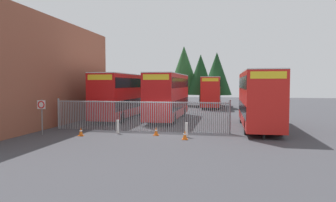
# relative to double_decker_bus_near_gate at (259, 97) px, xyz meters

# --- Properties ---
(ground_plane) EXTENTS (100.00, 100.00, 0.00)m
(ground_plane) POSITION_rel_double_decker_bus_near_gate_xyz_m (-7.35, 4.78, -2.42)
(ground_plane) COLOR #3D3D42
(depot_building_brick) EXTENTS (9.15, 20.52, 8.74)m
(depot_building_brick) POSITION_rel_double_decker_bus_near_gate_xyz_m (-20.50, -2.17, 1.95)
(depot_building_brick) COLOR brown
(depot_building_brick) RESTS_ON ground
(palisade_fence) EXTENTS (13.10, 0.14, 2.35)m
(palisade_fence) POSITION_rel_double_decker_bus_near_gate_xyz_m (-8.71, -3.22, -1.24)
(palisade_fence) COLOR gray
(palisade_fence) RESTS_ON ground
(double_decker_bus_near_gate) EXTENTS (2.54, 10.81, 4.42)m
(double_decker_bus_near_gate) POSITION_rel_double_decker_bus_near_gate_xyz_m (0.00, 0.00, 0.00)
(double_decker_bus_near_gate) COLOR red
(double_decker_bus_near_gate) RESTS_ON ground
(double_decker_bus_behind_fence_left) EXTENTS (2.54, 10.81, 4.42)m
(double_decker_bus_behind_fence_left) POSITION_rel_double_decker_bus_near_gate_xyz_m (-7.99, 4.38, 0.00)
(double_decker_bus_behind_fence_left) COLOR red
(double_decker_bus_behind_fence_left) RESTS_ON ground
(double_decker_bus_behind_fence_right) EXTENTS (2.54, 10.81, 4.42)m
(double_decker_bus_behind_fence_right) POSITION_rel_double_decker_bus_near_gate_xyz_m (-12.69, 4.27, 0.00)
(double_decker_bus_behind_fence_right) COLOR red
(double_decker_bus_behind_fence_right) RESTS_ON ground
(double_decker_bus_far_back) EXTENTS (2.54, 10.81, 4.42)m
(double_decker_bus_far_back) POSITION_rel_double_decker_bus_near_gate_xyz_m (-4.53, 20.58, 0.00)
(double_decker_bus_far_back) COLOR red
(double_decker_bus_far_back) RESTS_ON ground
(bollard_near_left) EXTENTS (0.20, 0.20, 0.95)m
(bollard_near_left) POSITION_rel_double_decker_bus_near_gate_xyz_m (-9.90, -4.59, -1.95)
(bollard_near_left) COLOR silver
(bollard_near_left) RESTS_ON ground
(bollard_center_front) EXTENTS (0.20, 0.20, 0.95)m
(bollard_center_front) POSITION_rel_double_decker_bus_near_gate_xyz_m (-5.01, -5.17, -1.95)
(bollard_center_front) COLOR silver
(bollard_center_front) RESTS_ON ground
(traffic_cone_by_gate) EXTENTS (0.34, 0.34, 0.59)m
(traffic_cone_by_gate) POSITION_rel_double_decker_bus_near_gate_xyz_m (-7.10, -4.87, -2.13)
(traffic_cone_by_gate) COLOR orange
(traffic_cone_by_gate) RESTS_ON ground
(traffic_cone_mid_forecourt) EXTENTS (0.34, 0.34, 0.59)m
(traffic_cone_mid_forecourt) POSITION_rel_double_decker_bus_near_gate_xyz_m (-4.99, -6.03, -2.13)
(traffic_cone_mid_forecourt) COLOR orange
(traffic_cone_mid_forecourt) RESTS_ON ground
(traffic_cone_near_kerb) EXTENTS (0.34, 0.34, 0.59)m
(traffic_cone_near_kerb) POSITION_rel_double_decker_bus_near_gate_xyz_m (-11.98, -5.98, -2.13)
(traffic_cone_near_kerb) COLOR orange
(traffic_cone_near_kerb) RESTS_ON ground
(speed_limit_sign_post) EXTENTS (0.60, 0.14, 2.40)m
(speed_limit_sign_post) POSITION_rel_double_decker_bus_near_gate_xyz_m (-14.83, -6.00, -0.65)
(speed_limit_sign_post) COLOR slate
(speed_limit_sign_post) RESTS_ON ground
(traffic_light_kerbside) EXTENTS (0.28, 0.33, 4.30)m
(traffic_light_kerbside) POSITION_rel_double_decker_bus_near_gate_xyz_m (-0.15, -5.05, 0.56)
(traffic_light_kerbside) COLOR black
(traffic_light_kerbside) RESTS_ON ground
(tree_tall_back) EXTENTS (5.10, 5.10, 9.37)m
(tree_tall_back) POSITION_rel_double_decker_bus_near_gate_xyz_m (-9.02, 23.04, 3.29)
(tree_tall_back) COLOR #4C3823
(tree_tall_back) RESTS_ON ground
(tree_short_side) EXTENTS (4.28, 4.28, 7.99)m
(tree_short_side) POSITION_rel_double_decker_bus_near_gate_xyz_m (-3.82, 19.74, 2.50)
(tree_short_side) COLOR #4C3823
(tree_short_side) RESTS_ON ground
(tree_mid_row) EXTENTS (4.26, 4.26, 7.91)m
(tree_mid_row) POSITION_rel_double_decker_bus_near_gate_xyz_m (-6.29, 21.67, 2.43)
(tree_mid_row) COLOR #4C3823
(tree_mid_row) RESTS_ON ground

